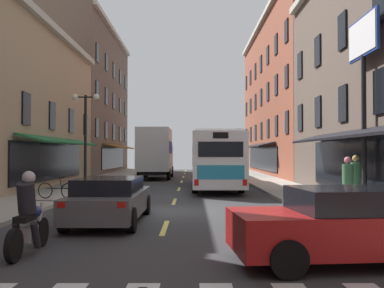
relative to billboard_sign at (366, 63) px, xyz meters
The scene contains 14 objects.
ground_plane 8.90m from the billboard_sign, behind, with size 34.80×80.00×0.10m, color #333335.
lane_centre_dashes 8.89m from the billboard_sign, behind, with size 0.14×73.90×0.01m.
sidewalk_left 14.00m from the billboard_sign, behind, with size 3.00×80.00×0.14m, color #A39E93.
sidewalk_right 5.44m from the billboard_sign, 149.28° to the right, with size 3.00×80.00×0.14m, color #A39E93.
billboard_sign is the anchor object (origin of this frame).
transit_bus 11.64m from the billboard_sign, 116.65° to the left, with size 2.73×12.07×3.19m.
box_truck 21.11m from the billboard_sign, 116.08° to the left, with size 2.52×7.49×3.93m.
sedan_near 9.88m from the billboard_sign, 112.81° to the right, with size 4.44×2.32×1.38m.
sedan_mid 10.40m from the billboard_sign, 159.22° to the right, with size 1.96×4.81×1.31m.
motorcycle_rider 12.92m from the billboard_sign, 142.60° to the right, with size 0.62×2.07×1.66m.
bicycle_near 13.02m from the billboard_sign, 169.96° to the left, with size 1.69×0.53×0.91m.
pedestrian_mid 4.70m from the billboard_sign, 126.88° to the right, with size 0.36×0.36×1.76m.
pedestrian_far 4.34m from the billboard_sign, 131.50° to the right, with size 0.36×0.36×1.82m.
street_lamp_twin 13.81m from the billboard_sign, 150.59° to the left, with size 1.42×0.32×4.96m.
Camera 1 is at (0.74, -15.45, 2.01)m, focal length 41.27 mm.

